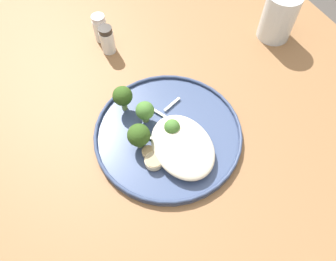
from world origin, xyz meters
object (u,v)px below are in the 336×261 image
(seared_scallop_right_edge, at_px, (148,152))
(broccoli_floret_beside_noodles, at_px, (139,135))
(water_glass, at_px, (278,19))
(pepper_shaker, at_px, (107,40))
(broccoli_floret_left_leaning, at_px, (145,111))
(salt_shaker, at_px, (100,28))
(seared_scallop_on_noodles, at_px, (154,161))
(seared_scallop_half_hidden, at_px, (196,139))
(broccoli_floret_front_edge, at_px, (172,128))
(seared_scallop_left_edge, at_px, (190,150))
(dinner_plate, at_px, (168,134))
(broccoli_floret_split_head, at_px, (123,96))

(seared_scallop_right_edge, bearing_deg, broccoli_floret_beside_noodles, -168.00)
(water_glass, xyz_separation_m, pepper_shaker, (-0.13, -0.37, -0.02))
(broccoli_floret_left_leaning, xyz_separation_m, salt_shaker, (-0.27, 0.01, -0.01))
(seared_scallop_on_noodles, bearing_deg, broccoli_floret_left_leaning, 163.49)
(seared_scallop_on_noodles, relative_size, seared_scallop_half_hidden, 1.03)
(seared_scallop_on_noodles, bearing_deg, water_glass, 114.19)
(broccoli_floret_front_edge, bearing_deg, broccoli_floret_beside_noodles, -97.47)
(broccoli_floret_front_edge, height_order, water_glass, water_glass)
(seared_scallop_left_edge, xyz_separation_m, salt_shaker, (-0.37, -0.03, 0.01))
(seared_scallop_right_edge, distance_m, broccoli_floret_front_edge, 0.06)
(dinner_plate, height_order, seared_scallop_on_noodles, seared_scallop_on_noodles)
(water_glass, distance_m, salt_shaker, 0.41)
(salt_shaker, bearing_deg, broccoli_floret_front_edge, 3.61)
(dinner_plate, xyz_separation_m, broccoli_floret_front_edge, (0.01, 0.00, 0.03))
(seared_scallop_on_noodles, relative_size, broccoli_floret_front_edge, 0.75)
(dinner_plate, distance_m, seared_scallop_left_edge, 0.06)
(broccoli_floret_left_leaning, relative_size, water_glass, 0.45)
(water_glass, height_order, pepper_shaker, water_glass)
(broccoli_floret_split_head, height_order, pepper_shaker, broccoli_floret_split_head)
(seared_scallop_left_edge, distance_m, salt_shaker, 0.37)
(broccoli_floret_front_edge, relative_size, pepper_shaker, 0.68)
(seared_scallop_left_edge, relative_size, broccoli_floret_front_edge, 0.76)
(broccoli_floret_beside_noodles, height_order, water_glass, water_glass)
(seared_scallop_right_edge, bearing_deg, pepper_shaker, 172.67)
(seared_scallop_left_edge, distance_m, broccoli_floret_beside_noodles, 0.10)
(dinner_plate, bearing_deg, broccoli_floret_split_head, -151.27)
(seared_scallop_right_edge, relative_size, broccoli_floret_split_head, 0.40)
(dinner_plate, xyz_separation_m, seared_scallop_left_edge, (0.06, 0.02, 0.01))
(seared_scallop_left_edge, distance_m, broccoli_floret_front_edge, 0.05)
(pepper_shaker, bearing_deg, seared_scallop_right_edge, -7.33)
(seared_scallop_half_hidden, bearing_deg, salt_shaker, -171.23)
(seared_scallop_on_noodles, distance_m, water_glass, 0.45)
(seared_scallop_right_edge, xyz_separation_m, broccoli_floret_front_edge, (-0.02, 0.06, 0.02))
(broccoli_floret_beside_noodles, height_order, broccoli_floret_front_edge, broccoli_floret_beside_noodles)
(pepper_shaker, bearing_deg, seared_scallop_half_hidden, 9.97)
(seared_scallop_half_hidden, relative_size, broccoli_floret_front_edge, 0.73)
(seared_scallop_right_edge, bearing_deg, seared_scallop_left_edge, 65.13)
(water_glass, bearing_deg, seared_scallop_half_hidden, -60.65)
(seared_scallop_on_noodles, bearing_deg, broccoli_floret_front_edge, 124.26)
(seared_scallop_half_hidden, distance_m, water_glass, 0.37)
(water_glass, bearing_deg, salt_shaker, -115.46)
(seared_scallop_half_hidden, relative_size, water_glass, 0.29)
(seared_scallop_on_noodles, bearing_deg, pepper_shaker, 173.24)
(salt_shaker, bearing_deg, broccoli_floret_beside_noodles, -7.91)
(broccoli_floret_beside_noodles, relative_size, pepper_shaker, 0.88)
(dinner_plate, distance_m, seared_scallop_half_hidden, 0.06)
(dinner_plate, xyz_separation_m, seared_scallop_on_noodles, (0.05, -0.05, 0.01))
(broccoli_floret_front_edge, bearing_deg, water_glass, 112.35)
(seared_scallop_right_edge, distance_m, seared_scallop_half_hidden, 0.09)
(dinner_plate, relative_size, seared_scallop_half_hidden, 8.83)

